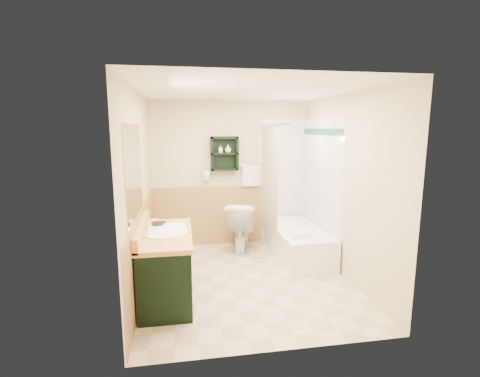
% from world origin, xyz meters
% --- Properties ---
extents(floor, '(3.00, 3.00, 0.00)m').
position_xyz_m(floor, '(0.00, 0.00, 0.00)').
color(floor, beige).
rests_on(floor, ground).
extents(back_wall, '(2.60, 0.04, 2.40)m').
position_xyz_m(back_wall, '(0.00, 1.52, 1.20)').
color(back_wall, '#F2E8BD').
rests_on(back_wall, ground).
extents(left_wall, '(0.04, 3.00, 2.40)m').
position_xyz_m(left_wall, '(-1.32, 0.00, 1.20)').
color(left_wall, '#F2E8BD').
rests_on(left_wall, ground).
extents(right_wall, '(0.04, 3.00, 2.40)m').
position_xyz_m(right_wall, '(1.32, 0.00, 1.20)').
color(right_wall, '#F2E8BD').
rests_on(right_wall, ground).
extents(ceiling, '(2.60, 3.00, 0.04)m').
position_xyz_m(ceiling, '(0.00, 0.00, 2.42)').
color(ceiling, white).
rests_on(ceiling, back_wall).
extents(wainscot_left, '(2.98, 2.98, 1.00)m').
position_xyz_m(wainscot_left, '(-1.29, 0.00, 0.50)').
color(wainscot_left, tan).
rests_on(wainscot_left, left_wall).
extents(wainscot_back, '(2.58, 2.58, 1.00)m').
position_xyz_m(wainscot_back, '(0.00, 1.49, 0.50)').
color(wainscot_back, tan).
rests_on(wainscot_back, back_wall).
extents(mirror_frame, '(1.30, 1.30, 1.00)m').
position_xyz_m(mirror_frame, '(-1.27, -0.55, 1.50)').
color(mirror_frame, olive).
rests_on(mirror_frame, left_wall).
extents(mirror_glass, '(1.20, 1.20, 0.90)m').
position_xyz_m(mirror_glass, '(-1.27, -0.55, 1.50)').
color(mirror_glass, white).
rests_on(mirror_glass, left_wall).
extents(tile_right, '(1.50, 1.50, 2.10)m').
position_xyz_m(tile_right, '(1.28, 0.75, 1.05)').
color(tile_right, white).
rests_on(tile_right, right_wall).
extents(tile_back, '(0.95, 0.95, 2.10)m').
position_xyz_m(tile_back, '(1.03, 1.48, 1.05)').
color(tile_back, white).
rests_on(tile_back, back_wall).
extents(tile_accent, '(1.50, 1.50, 0.10)m').
position_xyz_m(tile_accent, '(1.27, 0.75, 1.90)').
color(tile_accent, '#144635').
rests_on(tile_accent, right_wall).
extents(wall_shelf, '(0.45, 0.15, 0.55)m').
position_xyz_m(wall_shelf, '(-0.10, 1.41, 1.55)').
color(wall_shelf, black).
rests_on(wall_shelf, back_wall).
extents(hair_dryer, '(0.10, 0.24, 0.18)m').
position_xyz_m(hair_dryer, '(-0.40, 1.43, 1.20)').
color(hair_dryer, white).
rests_on(hair_dryer, back_wall).
extents(towel_bar, '(0.40, 0.06, 0.40)m').
position_xyz_m(towel_bar, '(0.35, 1.45, 1.35)').
color(towel_bar, silver).
rests_on(towel_bar, back_wall).
extents(curtain_rod, '(0.03, 1.60, 0.03)m').
position_xyz_m(curtain_rod, '(0.53, 0.75, 2.00)').
color(curtain_rod, silver).
rests_on(curtain_rod, back_wall).
extents(shower_curtain, '(1.05, 1.05, 1.70)m').
position_xyz_m(shower_curtain, '(0.53, 0.92, 1.15)').
color(shower_curtain, beige).
rests_on(shower_curtain, curtain_rod).
extents(vanity, '(0.59, 1.24, 0.79)m').
position_xyz_m(vanity, '(-0.99, -0.33, 0.39)').
color(vanity, black).
rests_on(vanity, ground).
extents(bathtub, '(0.69, 1.50, 0.46)m').
position_xyz_m(bathtub, '(0.93, 0.68, 0.23)').
color(bathtub, white).
rests_on(bathtub, ground).
extents(toilet, '(0.64, 0.90, 0.79)m').
position_xyz_m(toilet, '(0.12, 1.10, 0.40)').
color(toilet, white).
rests_on(toilet, ground).
extents(counter_towel, '(0.25, 0.20, 0.04)m').
position_xyz_m(counter_towel, '(-0.89, -0.17, 0.81)').
color(counter_towel, silver).
rests_on(counter_towel, vanity).
extents(vanity_book, '(0.17, 0.05, 0.22)m').
position_xyz_m(vanity_book, '(-1.16, 0.01, 0.90)').
color(vanity_book, black).
rests_on(vanity_book, vanity).
extents(tub_towel, '(0.25, 0.21, 0.07)m').
position_xyz_m(tub_towel, '(0.82, 0.27, 0.50)').
color(tub_towel, silver).
rests_on(tub_towel, bathtub).
extents(soap_bottle_a, '(0.06, 0.12, 0.05)m').
position_xyz_m(soap_bottle_a, '(-0.16, 1.40, 1.59)').
color(soap_bottle_a, white).
rests_on(soap_bottle_a, wall_shelf).
extents(soap_bottle_b, '(0.12, 0.14, 0.10)m').
position_xyz_m(soap_bottle_b, '(-0.04, 1.40, 1.61)').
color(soap_bottle_b, white).
rests_on(soap_bottle_b, wall_shelf).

